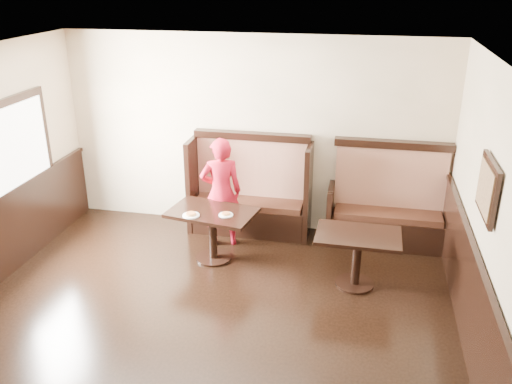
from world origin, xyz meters
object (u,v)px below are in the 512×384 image
(table_main, at_px, (212,222))
(table_neighbor, at_px, (357,247))
(child, at_px, (221,193))
(booth_neighbor, at_px, (388,210))
(booth_main, at_px, (250,196))

(table_main, xyz_separation_m, table_neighbor, (1.87, -0.27, -0.02))
(table_main, bearing_deg, table_neighbor, 1.73)
(table_neighbor, bearing_deg, child, 159.54)
(booth_neighbor, relative_size, child, 1.07)
(booth_neighbor, bearing_deg, booth_main, 179.95)
(table_main, relative_size, table_neighbor, 1.19)
(child, bearing_deg, table_neighbor, 139.94)
(booth_neighbor, bearing_deg, table_main, -156.67)
(booth_neighbor, height_order, table_main, booth_neighbor)
(booth_main, bearing_deg, booth_neighbor, -0.05)
(booth_main, bearing_deg, table_main, -106.96)
(booth_main, xyz_separation_m, child, (-0.29, -0.52, 0.25))
(booth_main, relative_size, child, 1.13)
(booth_main, bearing_deg, table_neighbor, -38.34)
(booth_main, xyz_separation_m, booth_neighbor, (1.95, -0.00, -0.05))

